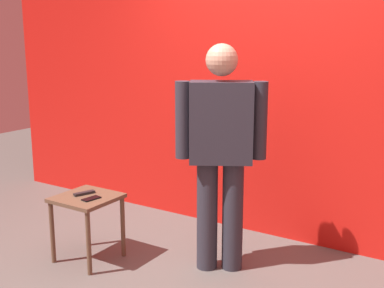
{
  "coord_description": "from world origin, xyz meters",
  "views": [
    {
      "loc": [
        1.82,
        -2.51,
        1.76
      ],
      "look_at": [
        -0.14,
        0.55,
        0.97
      ],
      "focal_mm": 46.42,
      "sensor_mm": 36.0,
      "label": 1
    }
  ],
  "objects_px": {
    "standing_person": "(221,147)",
    "side_table": "(87,207)",
    "cell_phone": "(91,199)",
    "tv_remote": "(84,193)"
  },
  "relations": [
    {
      "from": "standing_person",
      "to": "side_table",
      "type": "height_order",
      "value": "standing_person"
    },
    {
      "from": "side_table",
      "to": "tv_remote",
      "type": "relative_size",
      "value": 3.12
    },
    {
      "from": "side_table",
      "to": "cell_phone",
      "type": "bearing_deg",
      "value": -22.45
    },
    {
      "from": "side_table",
      "to": "cell_phone",
      "type": "distance_m",
      "value": 0.14
    },
    {
      "from": "cell_phone",
      "to": "tv_remote",
      "type": "height_order",
      "value": "tv_remote"
    },
    {
      "from": "standing_person",
      "to": "cell_phone",
      "type": "xyz_separation_m",
      "value": [
        -0.87,
        -0.47,
        -0.42
      ]
    },
    {
      "from": "side_table",
      "to": "tv_remote",
      "type": "xyz_separation_m",
      "value": [
        -0.04,
        0.02,
        0.1
      ]
    },
    {
      "from": "side_table",
      "to": "standing_person",
      "type": "bearing_deg",
      "value": 24.6
    },
    {
      "from": "standing_person",
      "to": "cell_phone",
      "type": "relative_size",
      "value": 11.88
    },
    {
      "from": "standing_person",
      "to": "side_table",
      "type": "relative_size",
      "value": 3.22
    }
  ]
}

